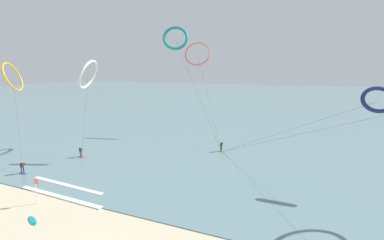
# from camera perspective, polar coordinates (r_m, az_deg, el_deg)

# --- Properties ---
(sea_water) EXTENTS (400.00, 200.00, 0.08)m
(sea_water) POSITION_cam_1_polar(r_m,az_deg,el_deg) (118.48, 14.76, 5.00)
(sea_water) COLOR slate
(sea_water) RESTS_ON ground
(surfer_cobalt) EXTENTS (1.40, 0.59, 1.70)m
(surfer_cobalt) POSITION_cam_1_polar(r_m,az_deg,el_deg) (39.11, -34.97, -9.25)
(surfer_cobalt) COLOR #2647B7
(surfer_cobalt) RESTS_ON ground
(surfer_magenta) EXTENTS (1.40, 0.62, 1.70)m
(surfer_magenta) POSITION_cam_1_polar(r_m,az_deg,el_deg) (41.63, -24.65, -6.94)
(surfer_magenta) COLOR #CC288E
(surfer_magenta) RESTS_ON ground
(surfer_lime) EXTENTS (1.40, 0.68, 1.70)m
(surfer_lime) POSITION_cam_1_polar(r_m,az_deg,el_deg) (40.76, 6.89, -6.30)
(surfer_lime) COLOR #8CC62D
(surfer_lime) RESTS_ON ground
(kite_navy) EXTENTS (20.37, 7.08, 11.70)m
(kite_navy) POSITION_cam_1_polar(r_m,az_deg,el_deg) (33.35, 37.44, 3.81)
(kite_navy) COLOR navy
(kite_navy) RESTS_ON ground
(kite_ivory) EXTENTS (4.39, 8.26, 15.04)m
(kite_ivory) POSITION_cam_1_polar(r_m,az_deg,el_deg) (45.03, -23.24, 9.75)
(kite_ivory) COLOR silver
(kite_ivory) RESTS_ON ground
(kite_amber) EXTENTS (12.74, 10.12, 14.60)m
(kite_amber) POSITION_cam_1_polar(r_m,az_deg,el_deg) (50.09, -36.44, 8.14)
(kite_amber) COLOR orange
(kite_amber) RESTS_ON ground
(kite_teal) EXTENTS (9.42, 3.46, 20.06)m
(kite_teal) POSITION_cam_1_polar(r_m,az_deg,el_deg) (39.59, -3.87, 18.60)
(kite_teal) COLOR teal
(kite_teal) RESTS_ON ground
(kite_coral) EXTENTS (11.12, 13.03, 19.04)m
(kite_coral) POSITION_cam_1_polar(r_m,az_deg,el_deg) (51.91, 1.31, 15.28)
(kite_coral) COLOR #EA7260
(kite_coral) RESTS_ON ground
(surfboard_spare) EXTENTS (1.95, 1.24, 0.20)m
(surfboard_spare) POSITION_cam_1_polar(r_m,az_deg,el_deg) (27.86, -33.35, -19.09)
(surfboard_spare) COLOR teal
(surfboard_spare) RESTS_ON ground
(beach_flag) EXTENTS (0.47, 0.12, 2.85)m
(beach_flag) POSITION_cam_1_polar(r_m,az_deg,el_deg) (29.80, -32.71, -13.00)
(beach_flag) COLOR silver
(beach_flag) RESTS_ON ground
(wave_crest_near) EXTENTS (11.46, 0.84, 0.12)m
(wave_crest_near) POSITION_cam_1_polar(r_m,az_deg,el_deg) (30.82, -28.67, -15.50)
(wave_crest_near) COLOR white
(wave_crest_near) RESTS_ON ground
(wave_crest_mid) EXTENTS (10.79, 0.95, 0.12)m
(wave_crest_mid) POSITION_cam_1_polar(r_m,az_deg,el_deg) (33.10, -27.35, -13.45)
(wave_crest_mid) COLOR white
(wave_crest_mid) RESTS_ON ground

